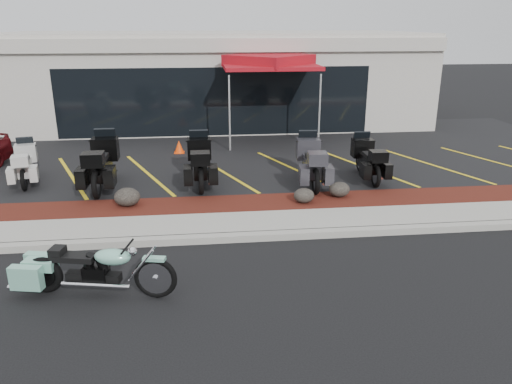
{
  "coord_description": "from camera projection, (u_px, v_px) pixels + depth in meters",
  "views": [
    {
      "loc": [
        -0.62,
        -8.81,
        4.42
      ],
      "look_at": [
        0.51,
        1.2,
        0.98
      ],
      "focal_mm": 35.0,
      "sensor_mm": 36.0,
      "label": 1
    }
  ],
  "objects": [
    {
      "name": "popup_canopy",
      "position": [
        269.0,
        63.0,
        18.23
      ],
      "size": [
        3.55,
        3.55,
        3.14
      ],
      "rotation": [
        0.0,
        0.0,
        -0.05
      ],
      "color": "silver",
      "rests_on": "upper_lot"
    },
    {
      "name": "hero_cruiser",
      "position": [
        155.0,
        272.0,
        8.27
      ],
      "size": [
        2.85,
        1.27,
        0.97
      ],
      "primitive_type": null,
      "rotation": [
        0.0,
        0.0,
        -0.21
      ],
      "color": "#7DC2A9",
      "rests_on": "ground"
    },
    {
      "name": "touring_black_front",
      "position": [
        107.0,
        153.0,
        14.17
      ],
      "size": [
        0.97,
        2.51,
        1.45
      ],
      "primitive_type": null,
      "rotation": [
        0.0,
        0.0,
        1.58
      ],
      "color": "black",
      "rests_on": "upper_lot"
    },
    {
      "name": "boulder_right",
      "position": [
        339.0,
        189.0,
        12.77
      ],
      "size": [
        0.54,
        0.45,
        0.38
      ],
      "primitive_type": "ellipsoid",
      "color": "black",
      "rests_on": "mulch_bed"
    },
    {
      "name": "curb",
      "position": [
        234.0,
        237.0,
        10.6
      ],
      "size": [
        24.0,
        0.25,
        0.15
      ],
      "primitive_type": "cube",
      "color": "gray",
      "rests_on": "ground"
    },
    {
      "name": "traffic_cone",
      "position": [
        179.0,
        147.0,
        17.1
      ],
      "size": [
        0.42,
        0.42,
        0.43
      ],
      "primitive_type": "cone",
      "rotation": [
        0.0,
        0.0,
        -0.3
      ],
      "color": "#F14008",
      "rests_on": "upper_lot"
    },
    {
      "name": "dealership_building",
      "position": [
        212.0,
        78.0,
        22.73
      ],
      "size": [
        18.0,
        8.16,
        4.0
      ],
      "color": "#ABA69B",
      "rests_on": "ground"
    },
    {
      "name": "ground",
      "position": [
        237.0,
        260.0,
        9.78
      ],
      "size": [
        90.0,
        90.0,
        0.0
      ],
      "primitive_type": "plane",
      "color": "black",
      "rests_on": "ground"
    },
    {
      "name": "touring_black_mid",
      "position": [
        199.0,
        153.0,
        14.42
      ],
      "size": [
        0.93,
        2.36,
        1.36
      ],
      "primitive_type": null,
      "rotation": [
        0.0,
        0.0,
        1.59
      ],
      "color": "black",
      "rests_on": "upper_lot"
    },
    {
      "name": "touring_grey",
      "position": [
        307.0,
        153.0,
        14.41
      ],
      "size": [
        1.05,
        2.38,
        1.35
      ],
      "primitive_type": null,
      "rotation": [
        0.0,
        0.0,
        1.5
      ],
      "color": "#323136",
      "rests_on": "upper_lot"
    },
    {
      "name": "upper_lot",
      "position": [
        219.0,
        153.0,
        17.46
      ],
      "size": [
        26.0,
        9.6,
        0.15
      ],
      "primitive_type": "cube",
      "color": "black",
      "rests_on": "ground"
    },
    {
      "name": "sidewalk",
      "position": [
        231.0,
        225.0,
        11.26
      ],
      "size": [
        24.0,
        1.2,
        0.15
      ],
      "primitive_type": "cube",
      "color": "gray",
      "rests_on": "ground"
    },
    {
      "name": "boulder_mid",
      "position": [
        304.0,
        195.0,
        12.35
      ],
      "size": [
        0.52,
        0.43,
        0.37
      ],
      "primitive_type": "ellipsoid",
      "color": "black",
      "rests_on": "mulch_bed"
    },
    {
      "name": "touring_white",
      "position": [
        27.0,
        156.0,
        14.42
      ],
      "size": [
        1.16,
        2.11,
        1.16
      ],
      "primitive_type": null,
      "rotation": [
        0.0,
        0.0,
        1.78
      ],
      "color": "silver",
      "rests_on": "upper_lot"
    },
    {
      "name": "boulder_left",
      "position": [
        127.0,
        197.0,
        12.12
      ],
      "size": [
        0.63,
        0.53,
        0.45
      ],
      "primitive_type": "ellipsoid",
      "color": "black",
      "rests_on": "mulch_bed"
    },
    {
      "name": "touring_black_rear",
      "position": [
        361.0,
        152.0,
        14.83
      ],
      "size": [
        0.87,
        2.13,
        1.23
      ],
      "primitive_type": null,
      "rotation": [
        0.0,
        0.0,
        1.54
      ],
      "color": "black",
      "rests_on": "upper_lot"
    },
    {
      "name": "mulch_bed",
      "position": [
        228.0,
        206.0,
        12.39
      ],
      "size": [
        24.0,
        1.2,
        0.16
      ],
      "primitive_type": "cube",
      "color": "#3D150D",
      "rests_on": "ground"
    }
  ]
}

